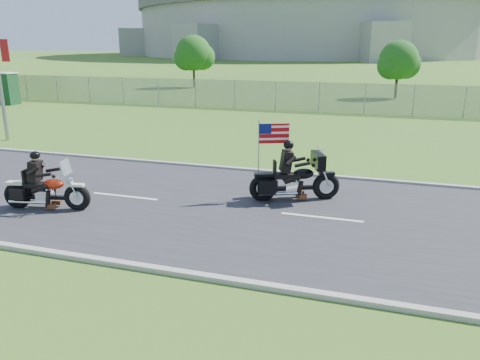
% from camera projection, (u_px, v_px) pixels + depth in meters
% --- Properties ---
extents(ground, '(420.00, 420.00, 0.00)m').
position_uv_depth(ground, '(185.00, 204.00, 13.72)').
color(ground, '#2F5B1C').
rests_on(ground, ground).
extents(road, '(120.00, 8.00, 0.04)m').
position_uv_depth(road, '(185.00, 203.00, 13.72)').
color(road, '#28282B').
rests_on(road, ground).
extents(curb_north, '(120.00, 0.18, 0.12)m').
position_uv_depth(curb_north, '(229.00, 168.00, 17.41)').
color(curb_north, '#9E9B93').
rests_on(curb_north, ground).
extents(curb_south, '(120.00, 0.18, 0.12)m').
position_uv_depth(curb_south, '(108.00, 262.00, 10.00)').
color(curb_south, '#9E9B93').
rests_on(curb_south, ground).
extents(fence, '(60.00, 0.03, 2.00)m').
position_uv_depth(fence, '(234.00, 94.00, 33.17)').
color(fence, gray).
rests_on(fence, ground).
extents(stadium, '(140.40, 140.40, 29.20)m').
position_uv_depth(stadium, '(323.00, 11.00, 170.58)').
color(stadium, '#A3A099').
rests_on(stadium, ground).
extents(porta_toilet_a, '(1.10, 1.10, 2.30)m').
position_uv_depth(porta_toilet_a, '(8.00, 89.00, 35.27)').
color(porta_toilet_a, '#12391B').
rests_on(porta_toilet_a, ground).
extents(tree_fence_near, '(3.52, 3.28, 4.75)m').
position_uv_depth(tree_fence_near, '(399.00, 62.00, 38.62)').
color(tree_fence_near, '#382316').
rests_on(tree_fence_near, ground).
extents(tree_fence_mid, '(3.96, 3.69, 5.30)m').
position_uv_depth(tree_fence_mid, '(194.00, 55.00, 47.94)').
color(tree_fence_mid, '#382316').
rests_on(tree_fence_mid, ground).
extents(motorcycle_lead, '(2.52, 0.95, 1.71)m').
position_uv_depth(motorcycle_lead, '(45.00, 191.00, 13.12)').
color(motorcycle_lead, black).
rests_on(motorcycle_lead, ground).
extents(motorcycle_follow, '(2.60, 1.43, 2.29)m').
position_uv_depth(motorcycle_follow, '(295.00, 180.00, 13.87)').
color(motorcycle_follow, black).
rests_on(motorcycle_follow, ground).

